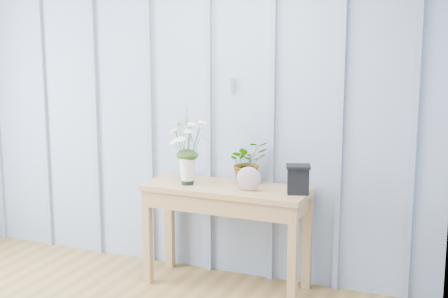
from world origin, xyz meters
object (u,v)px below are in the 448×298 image
at_px(daisy_vase, 187,137).
at_px(felt_disc_vessel, 249,179).
at_px(sideboard, 227,201).
at_px(carved_box, 298,179).

height_order(daisy_vase, felt_disc_vessel, daisy_vase).
relative_size(sideboard, carved_box, 5.99).
xyz_separation_m(sideboard, carved_box, (0.53, -0.01, 0.22)).
bearing_deg(carved_box, felt_disc_vessel, -169.31).
relative_size(daisy_vase, felt_disc_vessel, 3.23).
bearing_deg(felt_disc_vessel, daisy_vase, 171.32).
bearing_deg(carved_box, sideboard, 179.33).
bearing_deg(daisy_vase, sideboard, 12.20).
xyz_separation_m(daisy_vase, felt_disc_vessel, (0.48, -0.01, -0.26)).
height_order(sideboard, daisy_vase, daisy_vase).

